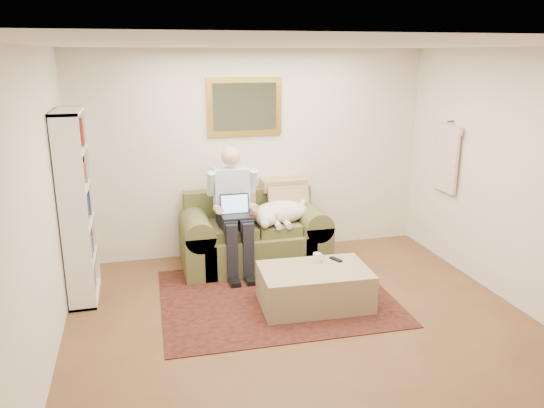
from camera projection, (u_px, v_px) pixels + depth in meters
name	position (u px, v px, depth m)	size (l,w,h in m)	color
room_shell	(307.00, 196.00, 4.76)	(4.51, 5.00, 2.61)	brown
rug	(276.00, 297.00, 5.72)	(2.44, 1.95, 0.01)	black
sofa	(254.00, 240.00, 6.56)	(1.77, 0.90, 1.06)	brown
seated_man	(235.00, 212.00, 6.22)	(0.58, 0.83, 1.49)	#8CBDD8
laptop	(236.00, 210.00, 6.15)	(0.34, 0.27, 0.25)	black
sleeping_dog	(281.00, 212.00, 6.45)	(0.73, 0.46, 0.27)	white
ottoman	(314.00, 287.00, 5.49)	(1.11, 0.71, 0.40)	tan
coffee_mug	(317.00, 258.00, 5.60)	(0.08, 0.08, 0.10)	white
tv_remote	(336.00, 259.00, 5.66)	(0.05, 0.15, 0.02)	black
bookshelf	(77.00, 207.00, 5.50)	(0.28, 0.80, 2.00)	white
wall_mirror	(245.00, 107.00, 6.54)	(0.94, 0.04, 0.72)	gold
hanging_shirt	(446.00, 155.00, 6.44)	(0.06, 0.52, 0.90)	#F3CCC9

